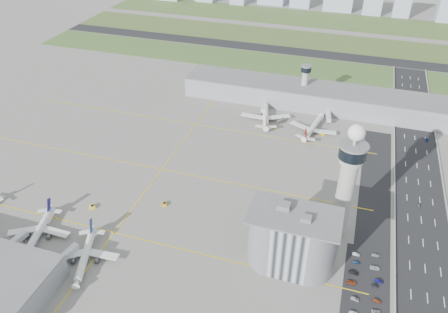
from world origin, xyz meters
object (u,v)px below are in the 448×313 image
(airplane_far_b, at_px, (314,124))
(tug_4, at_px, (275,126))
(airplane_near_b, at_px, (37,229))
(jet_bridge_near_1, at_px, (5,252))
(secondary_tower, at_px, (305,81))
(jet_bridge_near_2, at_px, (57,266))
(car_lot_3, at_px, (354,272))
(airplane_near_c, at_px, (84,253))
(car_lot_6, at_px, (376,312))
(car_lot_7, at_px, (377,301))
(jet_bridge_far_1, at_px, (328,113))
(car_lot_4, at_px, (357,262))
(car_lot_9, at_px, (379,281))
(jet_bridge_far_0, at_px, (264,104))
(tug_5, at_px, (322,133))
(tug_3, at_px, (164,204))
(car_lot_2, at_px, (352,282))
(admin_building, at_px, (292,240))
(car_lot_0, at_px, (353,313))
(car_hw_1, at_px, (419,205))
(tug_2, at_px, (92,206))
(control_tower, at_px, (348,177))
(car_lot_10, at_px, (375,268))
(airplane_far_a, at_px, (266,111))
(car_lot_5, at_px, (356,254))
(car_hw_2, at_px, (427,140))
(car_lot_11, at_px, (376,255))
(tug_1, at_px, (61,233))
(car_hw_4, at_px, (402,98))

(airplane_far_b, height_order, tug_4, airplane_far_b)
(airplane_near_b, bearing_deg, jet_bridge_near_1, -39.06)
(airplane_far_b, bearing_deg, secondary_tower, 29.22)
(jet_bridge_near_2, bearing_deg, car_lot_3, -62.94)
(airplane_near_c, distance_m, car_lot_3, 129.92)
(car_lot_6, distance_m, car_lot_7, 6.17)
(jet_bridge_far_1, height_order, car_lot_4, jet_bridge_far_1)
(car_lot_3, distance_m, car_lot_9, 11.54)
(jet_bridge_far_0, bearing_deg, tug_5, 51.08)
(tug_3, xyz_separation_m, car_lot_2, (105.86, -24.50, -0.33))
(admin_building, relative_size, jet_bridge_near_1, 3.00)
(car_lot_0, height_order, car_hw_1, car_lot_0)
(car_lot_6, bearing_deg, tug_2, 74.47)
(control_tower, xyz_separation_m, car_lot_0, (11.71, -50.41, -34.40))
(car_lot_0, relative_size, car_lot_9, 0.95)
(control_tower, distance_m, car_lot_10, 45.15)
(car_lot_2, bearing_deg, car_lot_10, -39.66)
(admin_building, height_order, airplane_far_a, admin_building)
(car_lot_5, bearing_deg, tug_5, 15.55)
(airplane_far_b, height_order, car_lot_10, airplane_far_b)
(jet_bridge_far_1, distance_m, car_hw_2, 72.04)
(airplane_near_b, distance_m, jet_bridge_far_0, 193.05)
(jet_bridge_near_2, height_order, car_lot_0, jet_bridge_near_2)
(car_lot_0, xyz_separation_m, car_lot_4, (-0.51, 29.88, -0.08))
(secondary_tower, relative_size, jet_bridge_far_1, 2.28)
(airplane_far_a, height_order, car_lot_6, airplane_far_a)
(control_tower, height_order, airplane_far_b, control_tower)
(tug_2, height_order, car_lot_4, tug_2)
(tug_4, height_order, car_lot_11, tug_4)
(jet_bridge_far_1, bearing_deg, tug_4, -61.01)
(car_lot_2, bearing_deg, secondary_tower, 15.72)
(control_tower, relative_size, car_lot_7, 16.91)
(car_lot_4, bearing_deg, car_lot_9, -126.40)
(tug_5, bearing_deg, jet_bridge_near_2, -152.83)
(tug_1, distance_m, car_lot_10, 160.16)
(airplane_far_a, bearing_deg, car_lot_7, -163.52)
(car_lot_7, bearing_deg, airplane_far_b, 26.48)
(airplane_far_b, height_order, car_lot_0, airplane_far_b)
(jet_bridge_far_1, bearing_deg, admin_building, -10.00)
(admin_building, xyz_separation_m, car_lot_5, (30.49, 14.87, -14.71))
(tug_3, distance_m, car_hw_2, 189.89)
(jet_bridge_near_1, height_order, car_lot_11, jet_bridge_near_1)
(car_hw_4, bearing_deg, car_lot_6, -88.03)
(jet_bridge_far_0, height_order, car_lot_4, jet_bridge_far_0)
(tug_2, distance_m, car_lot_11, 154.09)
(car_lot_4, bearing_deg, secondary_tower, 21.21)
(car_lot_3, xyz_separation_m, car_lot_9, (11.39, -1.80, 0.01))
(jet_bridge_far_1, bearing_deg, jet_bridge_near_1, -44.97)
(airplane_near_b, xyz_separation_m, jet_bridge_near_2, (22.73, -16.31, -2.59))
(jet_bridge_near_2, distance_m, car_lot_5, 145.82)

